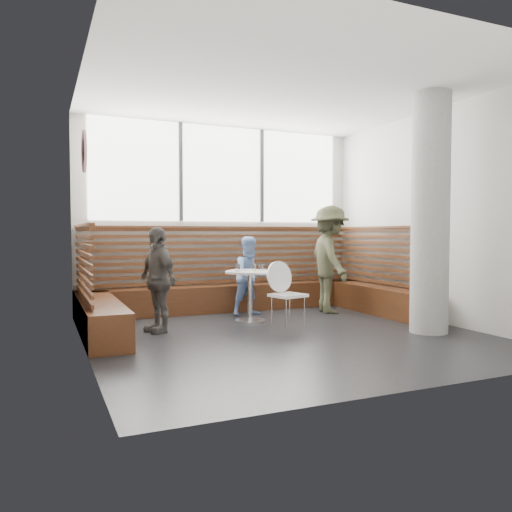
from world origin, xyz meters
name	(u,v)px	position (x,y,z in m)	size (l,w,h in m)	color
room	(286,213)	(0.00, 0.00, 1.60)	(5.00, 5.00, 3.20)	silver
booth	(237,290)	(0.00, 1.77, 0.41)	(5.00, 2.50, 1.44)	#3C1F0F
concrete_column	(430,214)	(1.85, -0.60, 1.60)	(0.50, 0.50, 3.20)	gray
wall_art	(84,151)	(-2.46, 0.40, 2.30)	(0.50, 0.50, 0.03)	white
cafe_table	(250,285)	(-0.05, 1.12, 0.55)	(0.75, 0.75, 0.77)	silver
cafe_chair	(286,288)	(0.26, 0.53, 0.55)	(0.45, 0.44, 0.94)	white
adult_man	(330,259)	(1.52, 1.38, 0.90)	(1.16, 0.67, 1.80)	#3F412B
child_back	(251,276)	(0.20, 1.67, 0.64)	(0.62, 0.49, 1.29)	#7494CA
child_left	(157,279)	(-1.50, 0.90, 0.71)	(0.84, 0.35, 1.43)	#4A4743
plate_near	(237,270)	(-0.19, 1.27, 0.78)	(0.21, 0.21, 0.01)	white
plate_far	(249,270)	(-0.01, 1.26, 0.78)	(0.22, 0.22, 0.02)	white
glass_left	(238,268)	(-0.27, 1.07, 0.83)	(0.08, 0.08, 0.12)	white
glass_mid	(254,268)	(-0.01, 1.06, 0.82)	(0.07, 0.07, 0.11)	white
glass_right	(262,267)	(0.14, 1.10, 0.82)	(0.07, 0.07, 0.10)	white
menu_card	(255,271)	(-0.03, 0.98, 0.77)	(0.20, 0.14, 0.00)	#A5C64C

